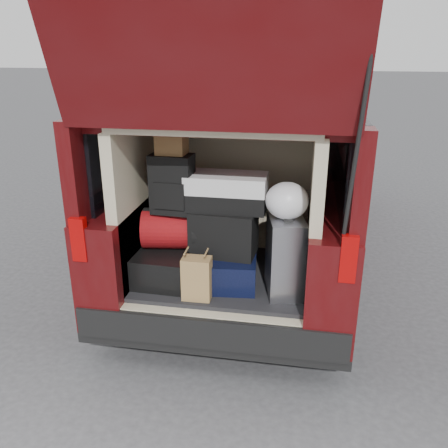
# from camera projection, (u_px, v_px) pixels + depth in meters

# --- Properties ---
(ground) EXTENTS (80.00, 80.00, 0.00)m
(ground) POSITION_uv_depth(u_px,v_px,m) (218.00, 353.00, 3.64)
(ground) COLOR #38383A
(ground) RESTS_ON ground
(minivan) EXTENTS (1.90, 5.35, 2.77)m
(minivan) POSITION_uv_depth(u_px,v_px,m) (250.00, 175.00, 5.02)
(minivan) COLOR black
(minivan) RESTS_ON ground
(load_floor) EXTENTS (1.24, 1.05, 0.55)m
(load_floor) POSITION_uv_depth(u_px,v_px,m) (224.00, 303.00, 3.79)
(load_floor) COLOR black
(load_floor) RESTS_ON ground
(black_hardshell) EXTENTS (0.44, 0.59, 0.23)m
(black_hardshell) POSITION_uv_depth(u_px,v_px,m) (169.00, 263.00, 3.59)
(black_hardshell) COLOR black
(black_hardshell) RESTS_ON load_floor
(navy_hardshell) EXTENTS (0.46, 0.54, 0.22)m
(navy_hardshell) POSITION_uv_depth(u_px,v_px,m) (228.00, 268.00, 3.53)
(navy_hardshell) COLOR black
(navy_hardshell) RESTS_ON load_floor
(silver_roller) EXTENTS (0.30, 0.41, 0.56)m
(silver_roller) POSITION_uv_depth(u_px,v_px,m) (285.00, 255.00, 3.32)
(silver_roller) COLOR silver
(silver_roller) RESTS_ON load_floor
(kraft_bag) EXTENTS (0.20, 0.13, 0.31)m
(kraft_bag) POSITION_uv_depth(u_px,v_px,m) (197.00, 278.00, 3.27)
(kraft_bag) COLOR #A47E4A
(kraft_bag) RESTS_ON load_floor
(red_duffel) EXTENTS (0.48, 0.35, 0.29)m
(red_duffel) POSITION_uv_depth(u_px,v_px,m) (173.00, 229.00, 3.53)
(red_duffel) COLOR #980F0D
(red_duffel) RESTS_ON black_hardshell
(black_soft_case) EXTENTS (0.49, 0.31, 0.34)m
(black_soft_case) POSITION_uv_depth(u_px,v_px,m) (224.00, 232.00, 3.45)
(black_soft_case) COLOR black
(black_soft_case) RESTS_ON navy_hardshell
(backpack) EXTENTS (0.31, 0.20, 0.43)m
(backpack) POSITION_uv_depth(u_px,v_px,m) (172.00, 184.00, 3.37)
(backpack) COLOR black
(backpack) RESTS_ON red_duffel
(twotone_duffel) EXTENTS (0.57, 0.30, 0.26)m
(twotone_duffel) POSITION_uv_depth(u_px,v_px,m) (226.00, 192.00, 3.37)
(twotone_duffel) COLOR white
(twotone_duffel) RESTS_ON black_soft_case
(grocery_sack_lower) EXTENTS (0.21, 0.17, 0.18)m
(grocery_sack_lower) POSITION_uv_depth(u_px,v_px,m) (172.00, 141.00, 3.28)
(grocery_sack_lower) COLOR olive
(grocery_sack_lower) RESTS_ON backpack
(plastic_bag_right) EXTENTS (0.30, 0.28, 0.25)m
(plastic_bag_right) POSITION_uv_depth(u_px,v_px,m) (287.00, 201.00, 3.17)
(plastic_bag_right) COLOR silver
(plastic_bag_right) RESTS_ON silver_roller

